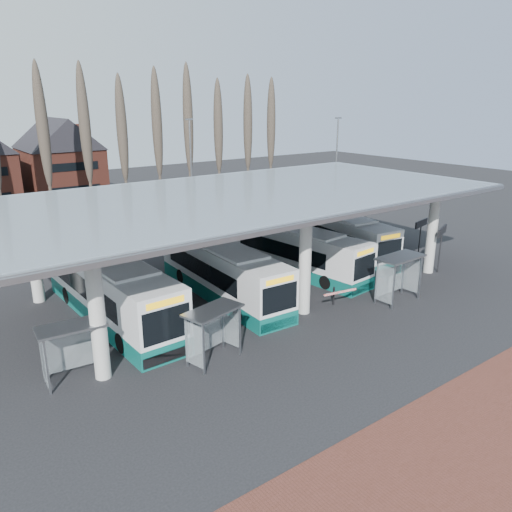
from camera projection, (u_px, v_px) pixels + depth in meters
ground at (334, 327)px, 27.30m from camera, size 140.00×140.00×0.00m
station_canopy at (248, 202)px, 31.73m from camera, size 32.00×16.00×6.34m
poplar_row at (103, 132)px, 49.95m from camera, size 45.10×1.10×14.50m
lamp_post_b at (191, 169)px, 49.03m from camera, size 0.80×0.16×10.17m
lamp_post_c at (336, 165)px, 52.39m from camera, size 0.80×0.16×10.17m
bus_0 at (110, 290)px, 27.98m from camera, size 3.17×13.14×3.63m
bus_1 at (222, 272)px, 31.29m from camera, size 3.14×12.22×3.37m
bus_2 at (296, 251)px, 35.74m from camera, size 3.75×11.92×3.26m
bus_3 at (334, 235)px, 39.79m from camera, size 3.89×12.28×3.35m
shelter_0 at (72, 340)px, 21.70m from camera, size 2.96×1.66×2.65m
shelter_1 at (211, 323)px, 23.35m from camera, size 3.11×2.06×2.65m
shelter_2 at (397, 268)px, 30.33m from camera, size 3.18×1.68×2.90m
info_sign_0 at (442, 235)px, 35.16m from camera, size 2.13×0.93×3.34m
info_sign_1 at (421, 226)px, 38.29m from camera, size 2.05×0.59×3.09m
barrier at (339, 293)px, 29.71m from camera, size 2.28×0.80×1.15m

